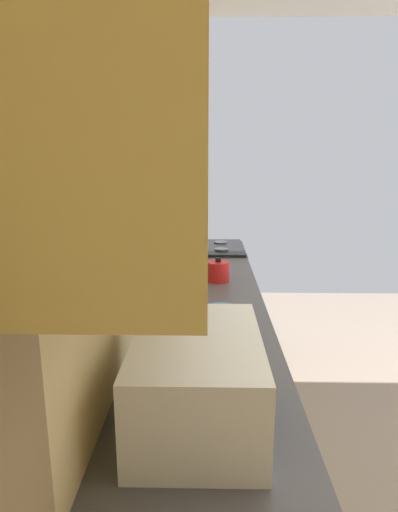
{
  "coord_description": "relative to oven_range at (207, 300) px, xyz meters",
  "views": [
    {
      "loc": [
        -1.8,
        1.38,
        1.69
      ],
      "look_at": [
        -0.39,
        1.41,
        1.35
      ],
      "focal_mm": 30.25,
      "sensor_mm": 36.0,
      "label": 1
    }
  ],
  "objects": [
    {
      "name": "bowl",
      "position": [
        -1.53,
        -0.06,
        0.47
      ],
      "size": [
        0.18,
        0.18,
        0.05
      ],
      "color": "#4C8CBF",
      "rests_on": "counter_run"
    },
    {
      "name": "kettle",
      "position": [
        -0.9,
        -0.06,
        0.51
      ],
      "size": [
        0.19,
        0.14,
        0.15
      ],
      "color": "red",
      "rests_on": "counter_run"
    },
    {
      "name": "oven_range",
      "position": [
        0.0,
        0.0,
        0.0
      ],
      "size": [
        0.63,
        0.62,
        1.1
      ],
      "color": "black",
      "rests_on": "ground_plane"
    },
    {
      "name": "counter_run",
      "position": [
        -2.0,
        0.01,
        -0.02
      ],
      "size": [
        3.38,
        0.61,
        0.92
      ],
      "color": "#D8C370",
      "rests_on": "ground_plane"
    },
    {
      "name": "upper_cabinets",
      "position": [
        -2.0,
        0.15,
        1.28
      ],
      "size": [
        1.93,
        0.3,
        0.55
      ],
      "color": "#DDC36D"
    },
    {
      "name": "wall_back",
      "position": [
        -1.64,
        0.36,
        0.91
      ],
      "size": [
        4.22,
        0.12,
        2.77
      ],
      "primitive_type": "cube",
      "color": "#F1CE86",
      "rests_on": "ground_plane"
    },
    {
      "name": "microwave",
      "position": [
        -2.32,
        0.03,
        0.58
      ],
      "size": [
        0.54,
        0.37,
        0.26
      ],
      "color": "white",
      "rests_on": "counter_run"
    }
  ]
}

